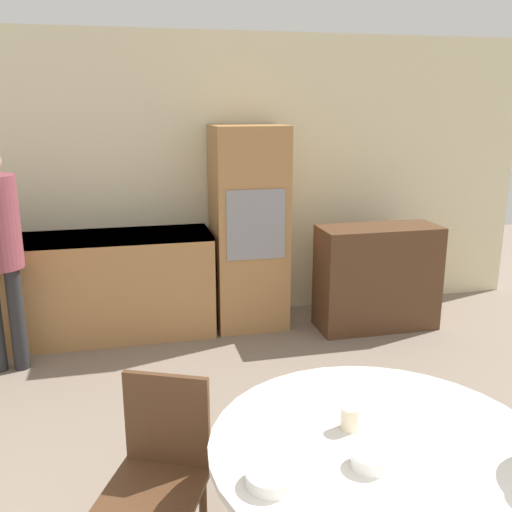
{
  "coord_description": "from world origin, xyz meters",
  "views": [
    {
      "loc": [
        -0.68,
        -0.19,
        1.99
      ],
      "look_at": [
        0.06,
        2.93,
        1.13
      ],
      "focal_mm": 40.0,
      "sensor_mm": 36.0,
      "label": 1
    }
  ],
  "objects_px": {
    "dining_table": "(377,496)",
    "bowl_near": "(371,460)",
    "oven_unit": "(249,228)",
    "cup": "(350,418)",
    "bowl_centre": "(272,478)",
    "sideboard": "(377,277)",
    "chair_far_left": "(161,466)"
  },
  "relations": [
    {
      "from": "dining_table",
      "to": "bowl_near",
      "type": "xyz_separation_m",
      "value": [
        -0.09,
        -0.12,
        0.25
      ]
    },
    {
      "from": "dining_table",
      "to": "oven_unit",
      "type": "bearing_deg",
      "value": 86.16
    },
    {
      "from": "cup",
      "to": "bowl_centre",
      "type": "distance_m",
      "value": 0.45
    },
    {
      "from": "sideboard",
      "to": "chair_far_left",
      "type": "bearing_deg",
      "value": -131.42
    },
    {
      "from": "oven_unit",
      "to": "sideboard",
      "type": "distance_m",
      "value": 1.24
    },
    {
      "from": "dining_table",
      "to": "bowl_near",
      "type": "relative_size",
      "value": 9.05
    },
    {
      "from": "chair_far_left",
      "to": "bowl_near",
      "type": "relative_size",
      "value": 6.23
    },
    {
      "from": "oven_unit",
      "to": "bowl_centre",
      "type": "distance_m",
      "value": 3.39
    },
    {
      "from": "bowl_near",
      "to": "sideboard",
      "type": "bearing_deg",
      "value": 64.43
    },
    {
      "from": "oven_unit",
      "to": "bowl_near",
      "type": "xyz_separation_m",
      "value": [
        -0.3,
        -3.3,
        -0.1
      ]
    },
    {
      "from": "oven_unit",
      "to": "bowl_centre",
      "type": "bearing_deg",
      "value": -101.29
    },
    {
      "from": "dining_table",
      "to": "chair_far_left",
      "type": "bearing_deg",
      "value": 150.24
    },
    {
      "from": "sideboard",
      "to": "oven_unit",
      "type": "bearing_deg",
      "value": 162.16
    },
    {
      "from": "dining_table",
      "to": "cup",
      "type": "xyz_separation_m",
      "value": [
        -0.07,
        0.12,
        0.27
      ]
    },
    {
      "from": "dining_table",
      "to": "cup",
      "type": "bearing_deg",
      "value": 122.12
    },
    {
      "from": "oven_unit",
      "to": "chair_far_left",
      "type": "xyz_separation_m",
      "value": [
        -0.99,
        -2.74,
        -0.41
      ]
    },
    {
      "from": "sideboard",
      "to": "chair_far_left",
      "type": "relative_size",
      "value": 1.23
    },
    {
      "from": "chair_far_left",
      "to": "oven_unit",
      "type": "bearing_deg",
      "value": 94.24
    },
    {
      "from": "sideboard",
      "to": "bowl_near",
      "type": "distance_m",
      "value": 3.28
    },
    {
      "from": "bowl_centre",
      "to": "sideboard",
      "type": "bearing_deg",
      "value": 59.16
    },
    {
      "from": "chair_far_left",
      "to": "bowl_centre",
      "type": "bearing_deg",
      "value": -36.0
    },
    {
      "from": "sideboard",
      "to": "cup",
      "type": "relative_size",
      "value": 11.91
    },
    {
      "from": "oven_unit",
      "to": "bowl_near",
      "type": "relative_size",
      "value": 12.85
    },
    {
      "from": "oven_unit",
      "to": "sideboard",
      "type": "height_order",
      "value": "oven_unit"
    },
    {
      "from": "chair_far_left",
      "to": "bowl_centre",
      "type": "distance_m",
      "value": 0.73
    },
    {
      "from": "oven_unit",
      "to": "dining_table",
      "type": "xyz_separation_m",
      "value": [
        -0.21,
        -3.18,
        -0.35
      ]
    },
    {
      "from": "dining_table",
      "to": "bowl_centre",
      "type": "bearing_deg",
      "value": -163.3
    },
    {
      "from": "cup",
      "to": "bowl_centre",
      "type": "height_order",
      "value": "cup"
    },
    {
      "from": "oven_unit",
      "to": "chair_far_left",
      "type": "distance_m",
      "value": 2.94
    },
    {
      "from": "sideboard",
      "to": "bowl_near",
      "type": "relative_size",
      "value": 7.63
    },
    {
      "from": "sideboard",
      "to": "cup",
      "type": "bearing_deg",
      "value": -117.18
    },
    {
      "from": "bowl_centre",
      "to": "chair_far_left",
      "type": "bearing_deg",
      "value": 119.78
    }
  ]
}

